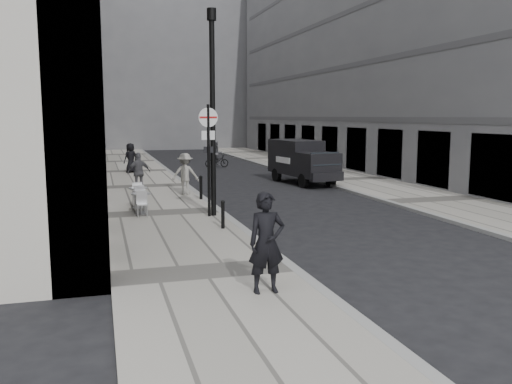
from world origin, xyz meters
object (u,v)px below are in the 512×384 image
(sign_post, at_px, (208,145))
(walking_man, at_px, (267,243))
(cyclist, at_px, (217,157))
(lamppost, at_px, (213,103))
(panel_van, at_px, (301,159))

(sign_post, bearing_deg, walking_man, -94.69)
(walking_man, distance_m, cyclist, 27.11)
(walking_man, height_order, sign_post, sign_post)
(lamppost, relative_size, panel_van, 1.38)
(sign_post, xyz_separation_m, lamppost, (0.18, 0.12, 1.41))
(sign_post, relative_size, panel_van, 0.76)
(walking_man, distance_m, sign_post, 8.36)
(lamppost, height_order, cyclist, lamppost)
(walking_man, height_order, cyclist, walking_man)
(walking_man, height_order, lamppost, lamppost)
(panel_van, height_order, cyclist, panel_van)
(panel_van, relative_size, cyclist, 2.79)
(panel_van, bearing_deg, sign_post, -135.71)
(lamppost, xyz_separation_m, cyclist, (4.02, 18.36, -3.25))
(lamppost, bearing_deg, cyclist, 77.65)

